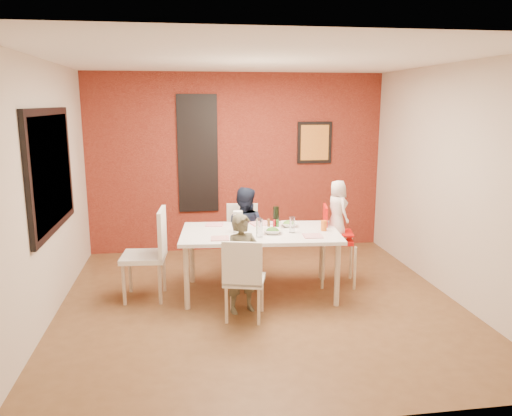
{
  "coord_description": "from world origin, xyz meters",
  "views": [
    {
      "loc": [
        -0.84,
        -5.32,
        2.25
      ],
      "look_at": [
        0.0,
        0.3,
        1.05
      ],
      "focal_mm": 35.0,
      "sensor_mm": 36.0,
      "label": 1
    }
  ],
  "objects": [
    {
      "name": "condiment_brown",
      "position": [
        0.16,
        0.36,
        0.83
      ],
      "size": [
        0.03,
        0.03,
        0.13
      ],
      "primitive_type": "cylinder",
      "color": "brown",
      "rests_on": "dining_table"
    },
    {
      "name": "child_near",
      "position": [
        -0.22,
        -0.21,
        0.55
      ],
      "size": [
        0.46,
        0.38,
        1.1
      ],
      "primitive_type": "imported",
      "rotation": [
        0.0,
        0.0,
        0.35
      ],
      "color": "brown",
      "rests_on": "ground"
    },
    {
      "name": "ceiling",
      "position": [
        0.0,
        0.0,
        2.7
      ],
      "size": [
        4.5,
        4.5,
        0.02
      ],
      "primitive_type": "cube",
      "color": "white",
      "rests_on": "wall_back"
    },
    {
      "name": "wall_right",
      "position": [
        2.25,
        0.0,
        1.35
      ],
      "size": [
        0.02,
        4.5,
        2.7
      ],
      "primitive_type": "cube",
      "color": "beige",
      "rests_on": "ground"
    },
    {
      "name": "sippy_cup",
      "position": [
        0.8,
        0.22,
        0.83
      ],
      "size": [
        0.07,
        0.07,
        0.12
      ],
      "primitive_type": "cylinder",
      "color": "#D56017",
      "rests_on": "dining_table"
    },
    {
      "name": "dining_table",
      "position": [
        0.05,
        0.29,
        0.7
      ],
      "size": [
        1.93,
        1.19,
        0.77
      ],
      "rotation": [
        0.0,
        0.0,
        -0.09
      ],
      "color": "white",
      "rests_on": "ground"
    },
    {
      "name": "plate_near_right",
      "position": [
        0.6,
        -0.01,
        0.77
      ],
      "size": [
        0.22,
        0.22,
        0.01
      ],
      "primitive_type": "cube",
      "rotation": [
        0.0,
        0.0,
        -0.07
      ],
      "color": "white",
      "rests_on": "dining_table"
    },
    {
      "name": "toddler",
      "position": [
        1.04,
        0.48,
        0.96
      ],
      "size": [
        0.31,
        0.4,
        0.73
      ],
      "primitive_type": "imported",
      "rotation": [
        0.0,
        0.0,
        1.82
      ],
      "color": "silver",
      "rests_on": "high_chair"
    },
    {
      "name": "plate_near_left",
      "position": [
        -0.44,
        0.04,
        0.77
      ],
      "size": [
        0.21,
        0.21,
        0.01
      ],
      "primitive_type": "cube",
      "rotation": [
        0.0,
        0.0,
        -0.06
      ],
      "color": "silver",
      "rests_on": "dining_table"
    },
    {
      "name": "picture_window_frame",
      "position": [
        -2.22,
        0.2,
        1.55
      ],
      "size": [
        0.05,
        1.7,
        1.3
      ],
      "primitive_type": "cube",
      "color": "black",
      "rests_on": "wall_left"
    },
    {
      "name": "picture_window_pane",
      "position": [
        -2.21,
        0.2,
        1.55
      ],
      "size": [
        0.02,
        1.55,
        1.15
      ],
      "primitive_type": "cube",
      "color": "black",
      "rests_on": "wall_left"
    },
    {
      "name": "wine_glass_b",
      "position": [
        0.41,
        0.19,
        0.86
      ],
      "size": [
        0.07,
        0.07,
        0.19
      ],
      "primitive_type": "cylinder",
      "color": "white",
      "rests_on": "dining_table"
    },
    {
      "name": "high_chair",
      "position": [
        1.02,
        0.49,
        0.6
      ],
      "size": [
        0.5,
        0.5,
        1.01
      ],
      "rotation": [
        0.0,
        0.0,
        1.37
      ],
      "color": "red",
      "rests_on": "ground"
    },
    {
      "name": "plate_far_mid",
      "position": [
        0.11,
        0.67,
        0.77
      ],
      "size": [
        0.29,
        0.29,
        0.01
      ],
      "primitive_type": "cube",
      "rotation": [
        0.0,
        0.0,
        0.22
      ],
      "color": "white",
      "rests_on": "dining_table"
    },
    {
      "name": "wall_left",
      "position": [
        -2.25,
        0.0,
        1.35
      ],
      "size": [
        0.02,
        4.5,
        2.7
      ],
      "primitive_type": "cube",
      "color": "beige",
      "rests_on": "ground"
    },
    {
      "name": "chair_left",
      "position": [
        -1.22,
        0.34,
        0.59
      ],
      "size": [
        0.53,
        0.53,
        1.06
      ],
      "rotation": [
        0.0,
        0.0,
        4.63
      ],
      "color": "white",
      "rests_on": "ground"
    },
    {
      "name": "glassblock_surround",
      "position": [
        -0.6,
        2.21,
        1.5
      ],
      "size": [
        0.6,
        0.03,
        1.76
      ],
      "primitive_type": "cube",
      "color": "black",
      "rests_on": "wall_back"
    },
    {
      "name": "child_far",
      "position": [
        -0.07,
        0.91,
        0.6
      ],
      "size": [
        0.7,
        0.63,
        1.2
      ],
      "primitive_type": "imported",
      "rotation": [
        0.0,
        0.0,
        2.78
      ],
      "color": "black",
      "rests_on": "ground"
    },
    {
      "name": "wine_glass_a",
      "position": [
        0.0,
        0.05,
        0.87
      ],
      "size": [
        0.07,
        0.07,
        0.21
      ],
      "primitive_type": "cylinder",
      "color": "silver",
      "rests_on": "dining_table"
    },
    {
      "name": "condiment_red",
      "position": [
        0.22,
        0.32,
        0.83
      ],
      "size": [
        0.03,
        0.03,
        0.13
      ],
      "primitive_type": "cylinder",
      "color": "red",
      "rests_on": "dining_table"
    },
    {
      "name": "art_print_frame",
      "position": [
        1.2,
        2.21,
        1.65
      ],
      "size": [
        0.54,
        0.03,
        0.64
      ],
      "primitive_type": "cube",
      "color": "black",
      "rests_on": "wall_back"
    },
    {
      "name": "condiment_green",
      "position": [
        0.26,
        0.31,
        0.83
      ],
      "size": [
        0.03,
        0.03,
        0.13
      ],
      "primitive_type": "cylinder",
      "color": "#347627",
      "rests_on": "dining_table"
    },
    {
      "name": "wall_back",
      "position": [
        0.0,
        2.25,
        1.35
      ],
      "size": [
        4.5,
        0.02,
        2.7
      ],
      "primitive_type": "cube",
      "color": "beige",
      "rests_on": "ground"
    },
    {
      "name": "salad_bowl_b",
      "position": [
        0.44,
        0.49,
        0.79
      ],
      "size": [
        0.22,
        0.22,
        0.05
      ],
      "primitive_type": "imported",
      "rotation": [
        0.0,
        0.0,
        -0.01
      ],
      "color": "white",
      "rests_on": "dining_table"
    },
    {
      "name": "salad_bowl_a",
      "position": [
        0.18,
        0.18,
        0.79
      ],
      "size": [
        0.27,
        0.27,
        0.05
      ],
      "primitive_type": "imported",
      "rotation": [
        0.0,
        0.0,
        -0.29
      ],
      "color": "white",
      "rests_on": "dining_table"
    },
    {
      "name": "paper_towel_roll",
      "position": [
        -0.21,
        0.3,
        0.89
      ],
      "size": [
        0.11,
        0.11,
        0.25
      ],
      "primitive_type": "cylinder",
      "color": "white",
      "rests_on": "dining_table"
    },
    {
      "name": "glassblock_strip",
      "position": [
        -0.6,
        2.21,
        1.5
      ],
      "size": [
        0.55,
        0.03,
        1.7
      ],
      "primitive_type": "cube",
      "color": "white",
      "rests_on": "wall_back"
    },
    {
      "name": "brick_accent_wall",
      "position": [
        0.0,
        2.23,
        1.35
      ],
      "size": [
        4.5,
        0.02,
        2.7
      ],
      "primitive_type": "cube",
      "color": "maroon",
      "rests_on": "ground"
    },
    {
      "name": "plate_far_left",
      "position": [
        -0.46,
        0.69,
        0.77
      ],
      "size": [
        0.24,
        0.24,
        0.01
      ],
      "primitive_type": "cube",
      "rotation": [
        0.0,
        0.0,
        -0.17
      ],
      "color": "white",
      "rests_on": "dining_table"
    },
    {
      "name": "chair_far",
      "position": [
        -0.06,
        1.15,
        0.51
      ],
      "size": [
        0.47,
        0.47,
        0.91
      ],
      "rotation": [
        0.0,
        0.0,
        -0.12
      ],
      "color": "white",
      "rests_on": "ground"
    },
    {
      "name": "wall_front",
      "position": [
        0.0,
        -2.25,
        1.35
      ],
      "size": [
        4.5,
        0.02,
        2.7
      ],
      "primitive_type": "cube",
      "color": "beige",
      "rests_on": "ground"
    },
    {
      "name": "ground",
      "position": [
        0.0,
        0.0,
        0.0
      ],
      "size": [
        4.5,
        4.5,
        0.0
      ],
      "primitive_type": "plane",
      "color": "brown",
      "rests_on": "ground"
    },
    {
      "name": "chair_near",
      "position": [
        -0.24,
        -0.45,
        0.5
      ],
      "size": [
        0.5,
        0.5,
        0.89
      ],
      "rotation": [
        0.0,
        0.0,
        2.88
      ],
      "color": "silver",
      "rests_on": "ground"
    },
    {
      "name": "art_print_canvas",
      "position": [
        1.2,
        2.19,
        1.65
      ],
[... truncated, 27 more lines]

